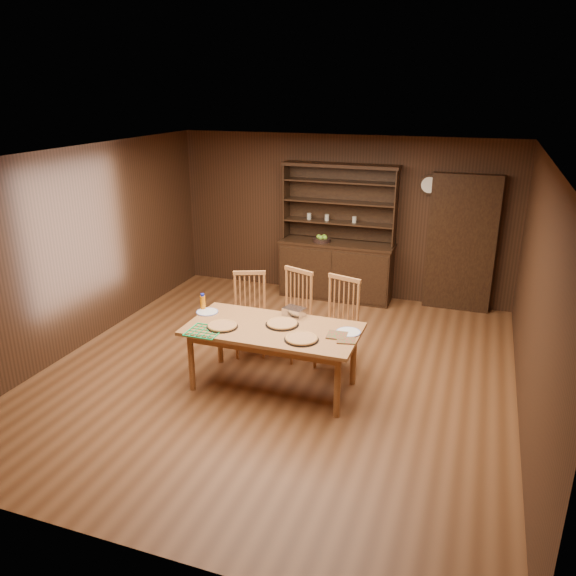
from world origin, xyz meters
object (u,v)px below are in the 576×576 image
at_px(chair_left, 250,310).
at_px(chair_right, 339,320).
at_px(china_hutch, 337,263).
at_px(chair_center, 293,310).
at_px(juice_bottle, 203,302).
at_px(dining_table, 273,334).

distance_m(chair_left, chair_right, 1.19).
height_order(china_hutch, chair_center, china_hutch).
bearing_deg(chair_right, chair_center, -173.22).
distance_m(chair_left, juice_bottle, 0.73).
bearing_deg(chair_center, chair_left, -149.29).
relative_size(chair_right, juice_bottle, 5.58).
relative_size(china_hutch, chair_left, 2.03).
bearing_deg(china_hutch, juice_bottle, -107.43).
xyz_separation_m(chair_right, juice_bottle, (-1.55, -0.57, 0.24)).
height_order(dining_table, chair_left, chair_left).
height_order(chair_left, chair_right, chair_right).
xyz_separation_m(chair_left, chair_center, (0.56, 0.10, 0.04)).
relative_size(dining_table, chair_left, 1.81).
distance_m(dining_table, chair_center, 0.90).
height_order(chair_left, chair_center, chair_center).
xyz_separation_m(chair_center, chair_right, (0.62, -0.10, -0.00)).
height_order(dining_table, juice_bottle, juice_bottle).
relative_size(chair_center, chair_right, 1.00).
bearing_deg(chair_right, juice_bottle, -143.55).
relative_size(chair_left, juice_bottle, 5.26).
height_order(china_hutch, dining_table, china_hutch).
bearing_deg(china_hutch, chair_center, -89.58).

